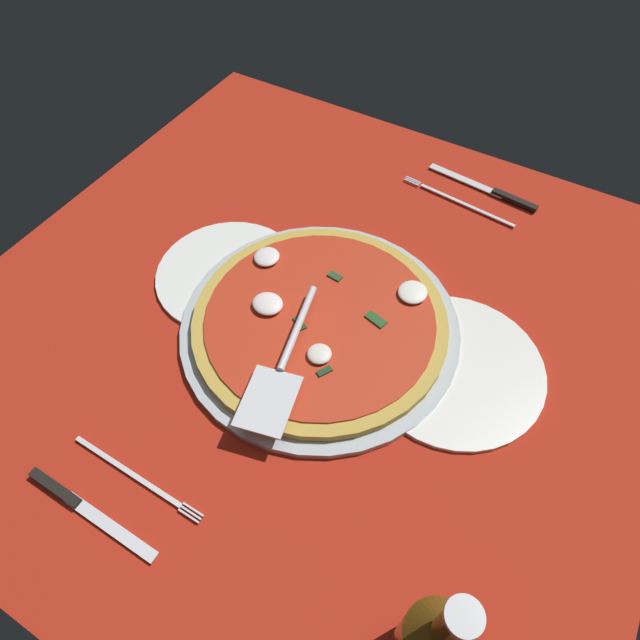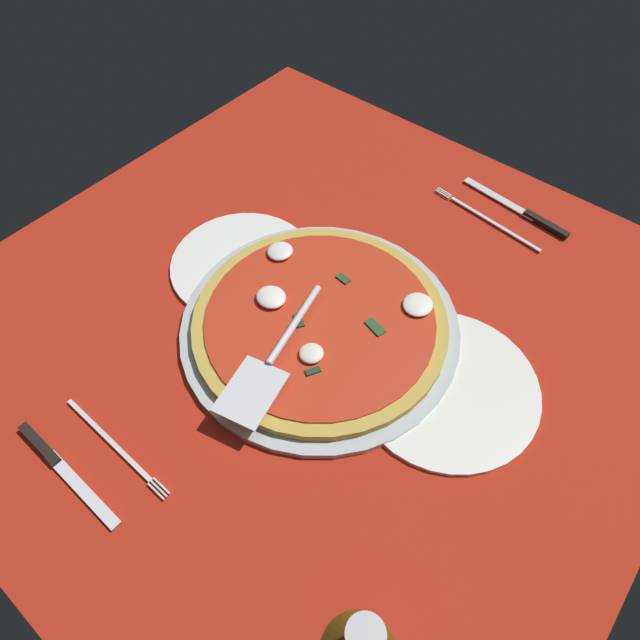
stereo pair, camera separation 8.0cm
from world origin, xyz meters
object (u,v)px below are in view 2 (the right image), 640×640
dinner_plate_right (446,387)px  dinner_plate_left (243,264)px  place_setting_far (506,217)px  place_setting_near (88,457)px  pizza (320,320)px  pizza_server (272,360)px

dinner_plate_right → dinner_plate_left: bearing=-177.7°
dinner_plate_right → place_setting_far: place_setting_far is taller
place_setting_near → place_setting_far: size_ratio=0.95×
dinner_plate_right → pizza: pizza is taller
dinner_plate_right → pizza: size_ratio=0.68×
dinner_plate_left → place_setting_near: size_ratio=1.04×
dinner_plate_right → place_setting_near: 47.30cm
pizza → dinner_plate_right: bearing=9.3°
pizza_server → dinner_plate_left: bearing=-137.4°
dinner_plate_left → dinner_plate_right: (37.09, 1.51, 0.00)cm
dinner_plate_right → place_setting_near: size_ratio=1.14×
pizza → place_setting_far: bearing=76.2°
pizza_server → place_setting_far: size_ratio=1.03×
place_setting_near → place_setting_far: same height
pizza → pizza_server: 10.71cm
dinner_plate_right → place_setting_far: bearing=105.9°
place_setting_near → place_setting_far: (19.07, 72.60, 0.02)cm
pizza → place_setting_near: (-9.57, -34.01, -1.88)cm
pizza_server → dinner_plate_right: bearing=112.2°
place_setting_near → dinner_plate_left: bearing=103.2°
dinner_plate_left → pizza: size_ratio=0.62×
dinner_plate_left → pizza_server: pizza_server is taller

